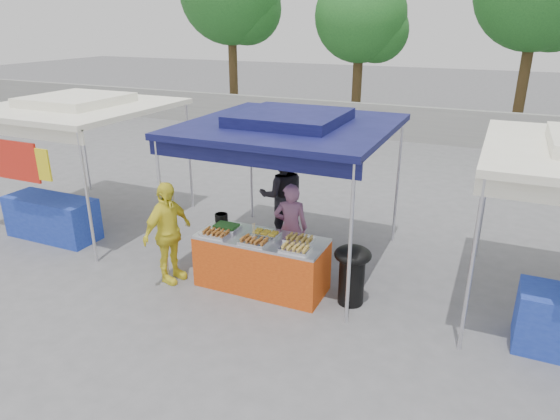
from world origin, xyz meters
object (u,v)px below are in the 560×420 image
at_px(vendor_table, 262,262).
at_px(helper_man, 282,195).
at_px(cooking_pot, 221,217).
at_px(vendor_woman, 291,228).
at_px(wok_burner, 352,270).
at_px(customer_person, 168,233).

distance_m(vendor_table, helper_man, 1.91).
height_order(cooking_pot, vendor_woman, vendor_woman).
distance_m(vendor_table, vendor_woman, 0.81).
bearing_deg(helper_man, cooking_pot, 44.46).
height_order(wok_burner, vendor_woman, vendor_woman).
xyz_separation_m(cooking_pot, customer_person, (-0.55, -0.72, -0.09)).
bearing_deg(cooking_pot, customer_person, -127.37).
relative_size(vendor_table, cooking_pot, 9.44).
bearing_deg(helper_man, customer_person, 36.76).
bearing_deg(customer_person, cooking_pot, -28.36).
distance_m(cooking_pot, vendor_woman, 1.15).
relative_size(cooking_pot, customer_person, 0.13).
xyz_separation_m(cooking_pot, vendor_woman, (1.07, 0.39, -0.15)).
xyz_separation_m(cooking_pot, helper_man, (0.44, 1.47, -0.03)).
bearing_deg(vendor_table, helper_man, 103.98).
distance_m(vendor_table, wok_burner, 1.42).
height_order(wok_burner, customer_person, customer_person).
bearing_deg(customer_person, vendor_woman, -46.60).
xyz_separation_m(vendor_woman, customer_person, (-1.62, -1.11, 0.07)).
bearing_deg(helper_man, wok_burner, 108.77).
bearing_deg(wok_burner, cooking_pot, 152.86).
bearing_deg(helper_man, vendor_table, 74.91).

